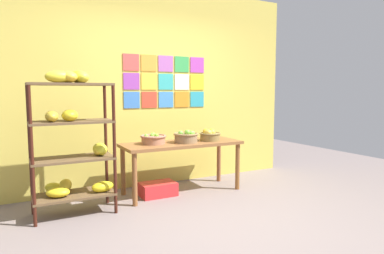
{
  "coord_description": "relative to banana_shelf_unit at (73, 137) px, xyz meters",
  "views": [
    {
      "loc": [
        -1.76,
        -2.76,
        1.35
      ],
      "look_at": [
        0.13,
        0.81,
        0.93
      ],
      "focal_mm": 31.58,
      "sensor_mm": 36.0,
      "label": 1
    }
  ],
  "objects": [
    {
      "name": "ground",
      "position": [
        1.2,
        -1.06,
        -0.86
      ],
      "size": [
        9.55,
        9.55,
        0.0
      ],
      "primitive_type": "plane",
      "color": "slate"
    },
    {
      "name": "back_wall_with_art",
      "position": [
        1.21,
        0.75,
        0.56
      ],
      "size": [
        4.54,
        0.07,
        2.84
      ],
      "color": "#D6C04E",
      "rests_on": "ground"
    },
    {
      "name": "banana_shelf_unit",
      "position": [
        0.0,
        0.0,
        0.0
      ],
      "size": [
        0.86,
        0.49,
        1.58
      ],
      "color": "#3D190F",
      "rests_on": "ground"
    },
    {
      "name": "display_table",
      "position": [
        1.4,
        0.18,
        -0.26
      ],
      "size": [
        1.6,
        0.6,
        0.68
      ],
      "color": "brown",
      "rests_on": "ground"
    },
    {
      "name": "fruit_basket_back_left",
      "position": [
        1.81,
        0.13,
        -0.1
      ],
      "size": [
        0.29,
        0.29,
        0.16
      ],
      "color": "olive",
      "rests_on": "display_table"
    },
    {
      "name": "fruit_basket_right",
      "position": [
        1.02,
        0.23,
        -0.11
      ],
      "size": [
        0.33,
        0.33,
        0.14
      ],
      "color": "#A36C4F",
      "rests_on": "display_table"
    },
    {
      "name": "fruit_basket_centre",
      "position": [
        1.44,
        0.13,
        -0.1
      ],
      "size": [
        0.33,
        0.33,
        0.18
      ],
      "color": "olive",
      "rests_on": "display_table"
    },
    {
      "name": "produce_crate_under_table",
      "position": [
        1.05,
        0.18,
        -0.77
      ],
      "size": [
        0.46,
        0.3,
        0.17
      ],
      "primitive_type": "cube",
      "color": "red",
      "rests_on": "ground"
    }
  ]
}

